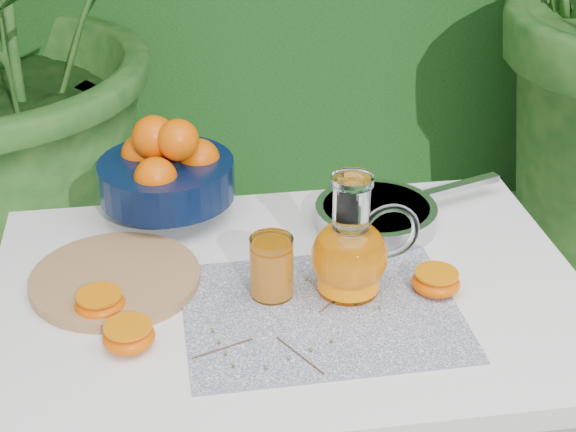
{
  "coord_description": "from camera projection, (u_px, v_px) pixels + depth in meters",
  "views": [
    {
      "loc": [
        -0.26,
        -1.27,
        1.58
      ],
      "look_at": [
        -0.07,
        -0.03,
        0.88
      ],
      "focal_mm": 55.0,
      "sensor_mm": 36.0,
      "label": 1
    }
  ],
  "objects": [
    {
      "name": "thyme_sprigs",
      "position": [
        292.0,
        329.0,
        1.37
      ],
      "size": [
        0.31,
        0.25,
        0.01
      ],
      "color": "#503724",
      "rests_on": "white_table"
    },
    {
      "name": "juice_pitcher",
      "position": [
        351.0,
        252.0,
        1.44
      ],
      "size": [
        0.18,
        0.13,
        0.21
      ],
      "color": "white",
      "rests_on": "white_table"
    },
    {
      "name": "placemat",
      "position": [
        322.0,
        312.0,
        1.42
      ],
      "size": [
        0.45,
        0.35,
        0.0
      ],
      "primitive_type": "cube",
      "rotation": [
        0.0,
        0.0,
        0.01
      ],
      "color": "#0C1545",
      "rests_on": "white_table"
    },
    {
      "name": "fruit_bowl",
      "position": [
        167.0,
        170.0,
        1.67
      ],
      "size": [
        0.33,
        0.33,
        0.2
      ],
      "color": "black",
      "rests_on": "white_table"
    },
    {
      "name": "juice_tumbler",
      "position": [
        272.0,
        268.0,
        1.44
      ],
      "size": [
        0.08,
        0.08,
        0.11
      ],
      "color": "white",
      "rests_on": "white_table"
    },
    {
      "name": "cutting_board",
      "position": [
        115.0,
        279.0,
        1.49
      ],
      "size": [
        0.34,
        0.34,
        0.02
      ],
      "primitive_type": "cylinder",
      "rotation": [
        0.0,
        0.0,
        0.2
      ],
      "color": "#AD824E",
      "rests_on": "white_table"
    },
    {
      "name": "saute_pan",
      "position": [
        378.0,
        214.0,
        1.66
      ],
      "size": [
        0.42,
        0.29,
        0.04
      ],
      "color": "#AFAFB3",
      "rests_on": "white_table"
    },
    {
      "name": "orange_halves",
      "position": [
        226.0,
        306.0,
        1.4
      ],
      "size": [
        0.65,
        0.19,
        0.04
      ],
      "color": "#FF5702",
      "rests_on": "white_table"
    },
    {
      "name": "white_table",
      "position": [
        290.0,
        329.0,
        1.52
      ],
      "size": [
        1.0,
        0.7,
        0.75
      ],
      "color": "white",
      "rests_on": "ground"
    }
  ]
}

